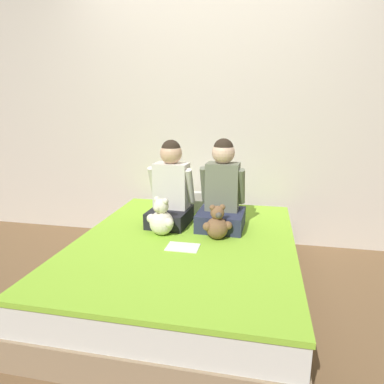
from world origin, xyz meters
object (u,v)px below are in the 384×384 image
at_px(teddy_bear_held_by_left_child, 161,219).
at_px(pillow_at_headboard, 204,202).
at_px(sign_card, 183,247).
at_px(bed, 185,266).
at_px(child_on_left, 171,189).
at_px(child_on_right, 222,193).
at_px(teddy_bear_held_by_right_child, 217,224).

height_order(teddy_bear_held_by_left_child, pillow_at_headboard, teddy_bear_held_by_left_child).
relative_size(teddy_bear_held_by_left_child, pillow_at_headboard, 0.53).
bearing_deg(sign_card, bed, 95.84).
relative_size(bed, sign_card, 8.91).
xyz_separation_m(child_on_left, pillow_at_headboard, (0.18, 0.43, -0.21)).
distance_m(child_on_right, pillow_at_headboard, 0.53).
xyz_separation_m(bed, pillow_at_headboard, (0.00, 0.74, 0.26)).
bearing_deg(bed, pillow_at_headboard, 90.00).
relative_size(child_on_right, sign_card, 3.17).
height_order(child_on_left, teddy_bear_held_by_right_child, child_on_left).
xyz_separation_m(child_on_right, pillow_at_headboard, (-0.21, 0.44, -0.21)).
distance_m(bed, child_on_left, 0.60).
height_order(bed, sign_card, sign_card).
distance_m(child_on_left, child_on_right, 0.39).
height_order(teddy_bear_held_by_left_child, sign_card, teddy_bear_held_by_left_child).
bearing_deg(sign_card, child_on_right, 66.05).
xyz_separation_m(teddy_bear_held_by_left_child, sign_card, (0.20, -0.19, -0.11)).
bearing_deg(child_on_left, sign_card, -61.93).
bearing_deg(pillow_at_headboard, bed, -90.00).
height_order(bed, teddy_bear_held_by_right_child, teddy_bear_held_by_right_child).
bearing_deg(pillow_at_headboard, sign_card, -89.10).
distance_m(child_on_left, teddy_bear_held_by_left_child, 0.30).
bearing_deg(bed, child_on_right, 55.61).
height_order(child_on_left, teddy_bear_held_by_left_child, child_on_left).
bearing_deg(bed, child_on_left, 120.54).
relative_size(teddy_bear_held_by_left_child, teddy_bear_held_by_right_child, 1.12).
relative_size(bed, teddy_bear_held_by_left_child, 6.83).
distance_m(teddy_bear_held_by_left_child, sign_card, 0.30).
bearing_deg(pillow_at_headboard, child_on_left, -113.01).
relative_size(child_on_left, sign_card, 3.08).
xyz_separation_m(child_on_left, teddy_bear_held_by_left_child, (-0.00, -0.25, -0.15)).
distance_m(bed, pillow_at_headboard, 0.79).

